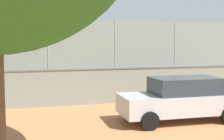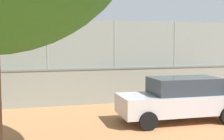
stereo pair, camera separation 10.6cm
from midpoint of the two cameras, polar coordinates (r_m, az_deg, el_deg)
The scene contains 9 objects.
ground_plane at distance 24.95m, azimuth -6.66°, elevation -1.38°, with size 260.00×260.00×0.00m, color #B27247.
perimeter_wall at distance 15.43m, azimuth 11.75°, elevation -2.33°, with size 31.49×1.18×1.69m.
fence_panel_on_wall at distance 15.30m, azimuth 11.88°, elevation 4.85°, with size 30.92×0.91×2.18m.
player_baseline_waiting at distance 23.71m, azimuth -0.30°, elevation 0.50°, with size 0.70×1.21×1.53m.
player_near_wall_returning at distance 19.29m, azimuth -9.31°, elevation -0.59°, with size 0.79×0.69×1.58m.
player_at_service_line at distance 24.77m, azimuth -4.27°, elevation 0.86°, with size 1.13×0.82×1.65m.
sports_ball at distance 21.50m, azimuth 0.37°, elevation -2.10°, with size 0.23×0.23×0.23m, color #3399D8.
courtside_bench at distance 15.81m, azimuth -10.12°, elevation -3.56°, with size 1.61×0.42×0.87m.
parked_car_silver at distance 11.28m, azimuth 12.99°, elevation -5.28°, with size 4.44×2.04×1.59m.
Camera 2 is at (4.46, 24.39, 2.85)m, focal length 48.42 mm.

